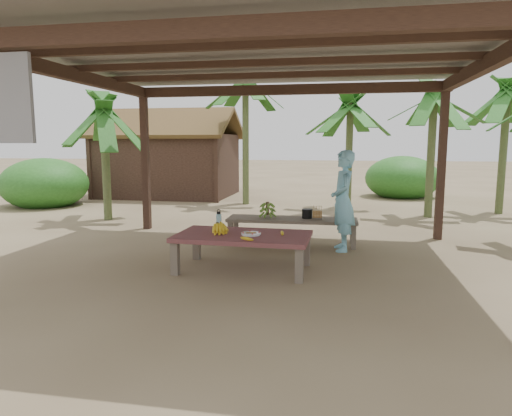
% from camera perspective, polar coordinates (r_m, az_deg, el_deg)
% --- Properties ---
extents(ground, '(80.00, 80.00, 0.00)m').
position_cam_1_polar(ground, '(6.59, 1.10, -7.05)').
color(ground, brown).
rests_on(ground, ground).
extents(pavilion, '(6.60, 5.60, 2.95)m').
position_cam_1_polar(pavilion, '(6.44, 1.03, 17.53)').
color(pavilion, black).
rests_on(pavilion, ground).
extents(work_table, '(1.83, 1.06, 0.50)m').
position_cam_1_polar(work_table, '(6.22, -1.62, -3.87)').
color(work_table, brown).
rests_on(work_table, ground).
extents(bench, '(2.21, 0.63, 0.45)m').
position_cam_1_polar(bench, '(7.83, 4.52, -1.69)').
color(bench, brown).
rests_on(bench, ground).
extents(ripe_banana_bunch, '(0.35, 0.33, 0.17)m').
position_cam_1_polar(ripe_banana_bunch, '(6.26, -4.86, -2.41)').
color(ripe_banana_bunch, yellow).
rests_on(ripe_banana_bunch, work_table).
extents(plate, '(0.26, 0.26, 0.04)m').
position_cam_1_polar(plate, '(6.12, -0.62, -3.25)').
color(plate, white).
rests_on(plate, work_table).
extents(loose_banana_front, '(0.18, 0.06, 0.04)m').
position_cam_1_polar(loose_banana_front, '(5.80, -1.14, -3.86)').
color(loose_banana_front, yellow).
rests_on(loose_banana_front, work_table).
extents(loose_banana_side, '(0.07, 0.16, 0.04)m').
position_cam_1_polar(loose_banana_side, '(6.17, 3.29, -3.14)').
color(loose_banana_side, yellow).
rests_on(loose_banana_side, work_table).
extents(water_flask, '(0.08, 0.08, 0.29)m').
position_cam_1_polar(water_flask, '(6.57, -4.68, -1.59)').
color(water_flask, '#3AACB7').
rests_on(water_flask, work_table).
extents(green_banana_stalk, '(0.26, 0.26, 0.29)m').
position_cam_1_polar(green_banana_stalk, '(7.85, 1.44, -0.17)').
color(green_banana_stalk, '#598C2D').
rests_on(green_banana_stalk, bench).
extents(cooking_pot, '(0.18, 0.18, 0.15)m').
position_cam_1_polar(cooking_pot, '(7.84, 6.41, -0.74)').
color(cooking_pot, black).
rests_on(cooking_pot, bench).
extents(skewer_rack, '(0.18, 0.08, 0.24)m').
position_cam_1_polar(skewer_rack, '(7.73, 7.67, -0.55)').
color(skewer_rack, '#A57F47').
rests_on(skewer_rack, bench).
extents(woman, '(0.48, 0.65, 1.62)m').
position_cam_1_polar(woman, '(7.42, 10.81, 0.87)').
color(woman, '#78C6E2').
rests_on(woman, ground).
extents(hut, '(4.40, 3.43, 2.85)m').
position_cam_1_polar(hut, '(15.33, -10.75, 5.66)').
color(hut, black).
rests_on(hut, ground).
extents(banana_plant_ne, '(1.80, 1.80, 3.05)m').
position_cam_1_polar(banana_plant_ne, '(11.35, 21.32, 11.81)').
color(banana_plant_ne, '#596638').
rests_on(banana_plant_ne, ground).
extents(banana_plant_n, '(1.80, 1.80, 2.95)m').
position_cam_1_polar(banana_plant_n, '(12.24, 11.69, 11.42)').
color(banana_plant_n, '#596638').
rests_on(banana_plant_n, ground).
extents(banana_plant_nw, '(1.80, 1.80, 3.70)m').
position_cam_1_polar(banana_plant_nw, '(12.97, -1.33, 14.63)').
color(banana_plant_nw, '#596638').
rests_on(banana_plant_nw, ground).
extents(banana_plant_w, '(1.80, 1.80, 2.66)m').
position_cam_1_polar(banana_plant_w, '(10.75, -18.48, 10.14)').
color(banana_plant_w, '#596638').
rests_on(banana_plant_w, ground).
extents(banana_plant_far, '(1.80, 1.80, 3.18)m').
position_cam_1_polar(banana_plant_far, '(12.66, 28.87, 11.50)').
color(banana_plant_far, '#596638').
rests_on(banana_plant_far, ground).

